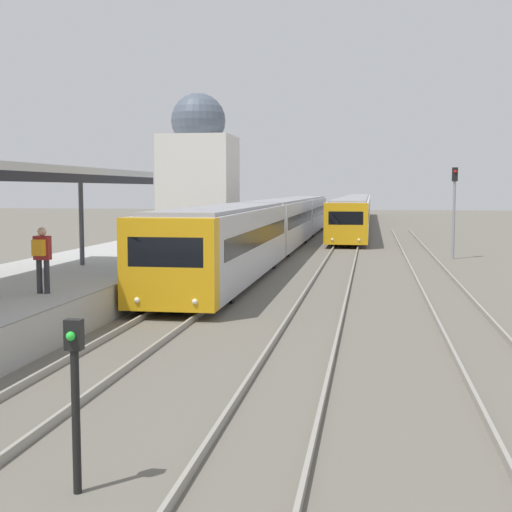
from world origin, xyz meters
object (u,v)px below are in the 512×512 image
(train_far, at_px, (356,209))
(signal_post_near, at_px, (75,388))
(train_near, at_px, (279,222))
(person_on_platform, at_px, (42,255))
(signal_mast_far, at_px, (454,201))

(train_far, bearing_deg, signal_post_near, -91.71)
(train_near, xyz_separation_m, signal_post_near, (2.06, -34.43, -0.35))
(train_far, bearing_deg, person_on_platform, -96.89)
(train_far, height_order, signal_post_near, train_far)
(train_far, xyz_separation_m, signal_post_near, (-1.91, -63.89, -0.32))
(train_near, distance_m, signal_post_near, 34.49)
(train_near, distance_m, signal_mast_far, 10.74)
(train_near, relative_size, train_far, 0.81)
(person_on_platform, height_order, train_near, train_near)
(person_on_platform, distance_m, train_near, 25.62)
(person_on_platform, height_order, signal_mast_far, signal_mast_far)
(signal_post_near, bearing_deg, signal_mast_far, 75.79)
(train_near, bearing_deg, signal_mast_far, -25.56)
(train_near, height_order, signal_post_near, train_near)
(person_on_platform, relative_size, signal_post_near, 0.80)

